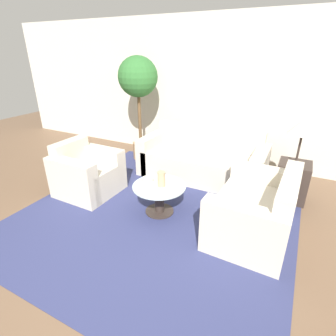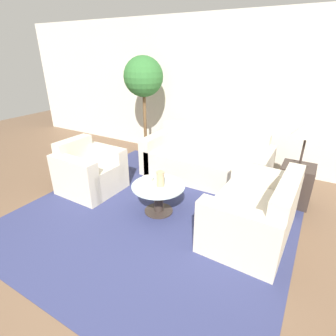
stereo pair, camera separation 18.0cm
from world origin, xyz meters
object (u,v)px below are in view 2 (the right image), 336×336
at_px(bowl, 148,179).
at_px(loveseat, 257,216).
at_px(coffee_table, 158,195).
at_px(vase, 160,179).
at_px(sofa_main, 206,161).
at_px(armchair, 88,173).
at_px(table_lamp, 308,130).
at_px(potted_plant, 144,84).

bearing_deg(bowl, loveseat, 3.64).
bearing_deg(coffee_table, vase, 7.16).
relative_size(sofa_main, armchair, 2.50).
distance_m(armchair, bowl, 1.08).
relative_size(table_lamp, potted_plant, 0.33).
height_order(loveseat, vase, loveseat).
height_order(coffee_table, potted_plant, potted_plant).
distance_m(sofa_main, loveseat, 1.64).
distance_m(table_lamp, bowl, 2.16).
distance_m(armchair, potted_plant, 1.93).
bearing_deg(table_lamp, sofa_main, 174.11).
bearing_deg(armchair, sofa_main, -44.99).
height_order(armchair, coffee_table, armchair).
distance_m(coffee_table, potted_plant, 2.32).
height_order(table_lamp, vase, table_lamp).
xyz_separation_m(armchair, potted_plant, (-0.00, 1.54, 1.16)).
distance_m(loveseat, potted_plant, 3.10).
relative_size(loveseat, table_lamp, 2.04).
height_order(sofa_main, bowl, sofa_main).
xyz_separation_m(sofa_main, vase, (-0.08, -1.32, 0.22)).
height_order(coffee_table, vase, vase).
xyz_separation_m(potted_plant, vase, (1.30, -1.53, -0.95)).
bearing_deg(loveseat, potted_plant, -117.30).
height_order(armchair, loveseat, loveseat).
relative_size(armchair, coffee_table, 1.18).
distance_m(sofa_main, vase, 1.35).
bearing_deg(vase, armchair, -179.36).
bearing_deg(vase, coffee_table, -172.84).
bearing_deg(coffee_table, sofa_main, 85.00).
distance_m(table_lamp, potted_plant, 2.84).
xyz_separation_m(sofa_main, potted_plant, (-1.38, 0.21, 1.17)).
distance_m(table_lamp, vase, 1.99).
xyz_separation_m(loveseat, vase, (-1.21, -0.13, 0.22)).
bearing_deg(table_lamp, vase, -141.71).
xyz_separation_m(potted_plant, bowl, (1.07, -1.49, -1.02)).
distance_m(armchair, vase, 1.31).
relative_size(coffee_table, potted_plant, 0.36).
height_order(potted_plant, vase, potted_plant).
height_order(sofa_main, loveseat, sofa_main).
relative_size(armchair, table_lamp, 1.31).
relative_size(coffee_table, bowl, 4.48).
xyz_separation_m(armchair, table_lamp, (2.79, 1.19, 0.78)).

